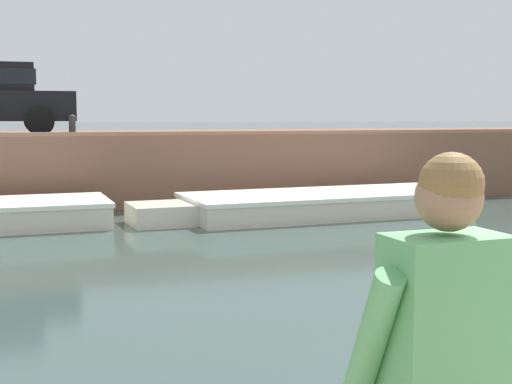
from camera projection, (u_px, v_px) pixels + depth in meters
name	position (u px, v px, depth m)	size (l,w,h in m)	color
ground_plane	(257.00, 270.00, 9.32)	(400.00, 400.00, 0.00)	#384C47
far_quay_wall	(142.00, 163.00, 18.10)	(60.00, 6.00, 1.59)	brown
far_wall_coping	(163.00, 133.00, 15.29)	(60.00, 0.24, 0.08)	#9F6C52
boat_moored_central_cream	(314.00, 204.00, 14.30)	(6.94, 2.51, 0.47)	silver
mooring_bollard_mid	(72.00, 124.00, 14.81)	(0.15, 0.15, 0.45)	#2D2B28
person_seated_left	(436.00, 346.00, 2.17)	(0.54, 0.53, 0.97)	#282833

